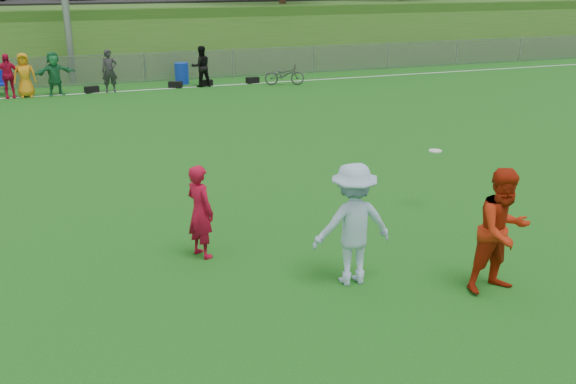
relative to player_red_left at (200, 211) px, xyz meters
name	(u,v)px	position (x,y,z in m)	size (l,w,h in m)	color
ground	(320,271)	(1.68, -1.24, -0.81)	(120.00, 120.00, 0.00)	#1A5712
sideline_far	(153,89)	(1.68, 16.76, -0.81)	(60.00, 0.10, 0.01)	white
fence	(145,67)	(1.68, 18.76, -0.17)	(58.00, 0.06, 1.30)	gray
berm	(117,27)	(1.68, 29.76, 0.69)	(120.00, 18.00, 3.00)	#2A5818
spectator_row	(81,72)	(-1.07, 16.76, 0.03)	(8.47, 0.93, 1.69)	#C10D36
gear_bags	(183,84)	(2.98, 16.86, -0.68)	(7.35, 0.52, 0.26)	black
player_red_left	(200,211)	(0.00, 0.00, 0.00)	(0.59, 0.39, 1.63)	#AA0B27
player_red_center	(503,231)	(3.99, -2.77, 0.16)	(0.95, 0.74, 1.95)	#B1240C
player_blue	(353,224)	(2.00, -1.76, 0.16)	(1.25, 0.72, 1.94)	#A2C1E1
frisbee	(435,151)	(5.00, 0.72, 0.40)	(0.26, 0.26, 0.02)	white
recycling_bin	(182,73)	(3.11, 17.76, -0.36)	(0.60, 0.60, 0.90)	#1033B7
bicycle	(284,75)	(7.19, 15.96, -0.37)	(0.59, 1.69, 0.89)	#313234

